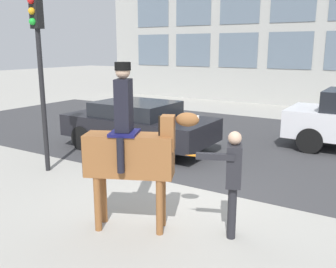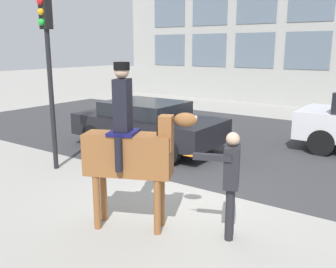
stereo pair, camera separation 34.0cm
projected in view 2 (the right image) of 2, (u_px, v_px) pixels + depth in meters
name	position (u px, v px, depth m)	size (l,w,h in m)	color
ground_plane	(184.00, 196.00, 7.35)	(80.00, 80.00, 0.00)	#9E9B93
road_surface	(270.00, 145.00, 11.13)	(24.15, 8.50, 0.01)	#38383A
mounted_horse_lead	(130.00, 149.00, 5.78)	(1.73, 1.01, 2.63)	brown
pedestrian_bystander	(230.00, 177.00, 5.52)	(0.78, 0.69, 1.65)	#232328
street_car_near_lane	(148.00, 123.00, 10.60)	(4.27, 2.02, 1.36)	black
traffic_light	(48.00, 56.00, 8.41)	(0.24, 0.29, 3.96)	black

